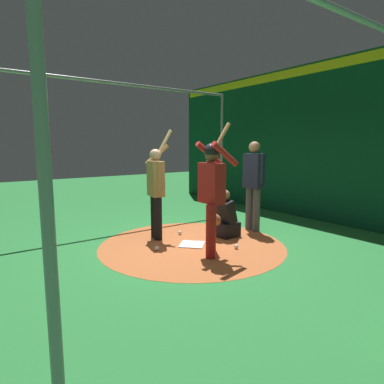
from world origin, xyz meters
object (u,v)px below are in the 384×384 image
catcher (225,218)px  baseball_1 (236,247)px  batter (212,188)px  umpire (254,181)px  baseball_2 (157,248)px  baseball_0 (180,233)px  visitor (156,187)px  home_plate (192,244)px

catcher → baseball_1: (0.35, 0.69, -0.31)m
batter → catcher: size_ratio=2.31×
catcher → umpire: (-0.77, -0.01, 0.68)m
baseball_2 → baseball_0: bearing=-145.4°
baseball_0 → baseball_1: size_ratio=1.00×
catcher → visitor: (1.12, -0.67, 0.62)m
batter → umpire: (-1.62, -0.66, -0.05)m
baseball_0 → baseball_2: bearing=34.6°
umpire → baseball_0: size_ratio=24.71×
batter → visitor: (0.27, -1.32, -0.11)m
catcher → baseball_2: size_ratio=12.42×
umpire → baseball_1: size_ratio=24.71×
home_plate → umpire: 1.90m
home_plate → baseball_2: baseball_2 is taller
baseball_0 → baseball_1: 1.33m
visitor → baseball_2: (0.36, 0.64, -0.94)m
catcher → visitor: 1.45m
baseball_1 → batter: bearing=-5.0°
baseball_1 → baseball_2: bearing=-32.1°
baseball_1 → home_plate: bearing=-52.5°
baseball_0 → baseball_1: same height
visitor → baseball_1: bearing=130.8°
umpire → baseball_2: (2.26, -0.01, -0.99)m
umpire → catcher: bearing=0.7°
catcher → visitor: visitor is taller
umpire → baseball_0: umpire is taller
baseball_0 → baseball_2: 1.03m
catcher → baseball_2: 1.52m
visitor → home_plate: bearing=123.1°
batter → baseball_2: 1.39m
batter → baseball_0: (-0.22, -1.26, -1.05)m
home_plate → baseball_1: baseball_1 is taller
home_plate → catcher: (-0.83, -0.07, 0.34)m
umpire → visitor: visitor is taller
batter → baseball_1: (-0.51, 0.04, -1.05)m
baseball_1 → baseball_2: same height
baseball_2 → umpire: bearing=179.7°
home_plate → visitor: bearing=-68.0°
umpire → baseball_0: bearing=-23.1°
catcher → baseball_0: bearing=-43.6°
batter → umpire: batter is taller
baseball_0 → umpire: bearing=156.9°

